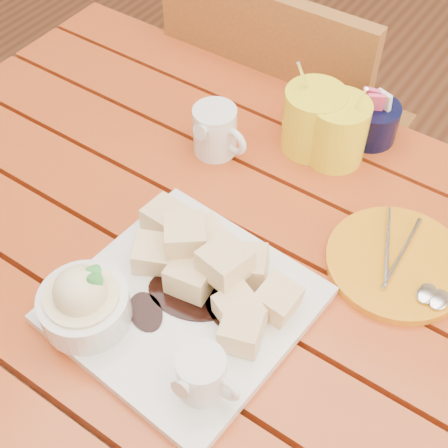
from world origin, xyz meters
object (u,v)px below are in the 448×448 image
Objects in this scene: table at (226,302)px; chair_far at (282,135)px; coffee_mug_left at (335,130)px; orange_saucer at (398,263)px; dessert_plate at (165,298)px; coffee_mug_right at (315,120)px.

chair_far reaches higher than table.
orange_saucer is (0.18, -0.14, -0.05)m from coffee_mug_left.
chair_far reaches higher than orange_saucer.
coffee_mug_left is 0.17× the size of chair_far.
coffee_mug_right is (-0.00, 0.38, 0.02)m from dessert_plate.
coffee_mug_left is at bearing 141.17° from orange_saucer.
orange_saucer is at bearing 47.64° from dessert_plate.
coffee_mug_left is (0.04, 0.38, 0.02)m from dessert_plate.
coffee_mug_right is (-0.04, 0.00, 0.00)m from coffee_mug_left.
dessert_plate is (-0.01, -0.11, 0.14)m from table.
orange_saucer is at bearing -59.66° from coffee_mug_left.
table is 0.57m from chair_far.
table is 0.26m from orange_saucer.
dessert_plate reaches higher than table.
table is 7.54× the size of coffee_mug_right.
chair_far is at bearing 135.37° from orange_saucer.
coffee_mug_left reaches higher than orange_saucer.
table is at bearing 110.06° from chair_far.
chair_far is at bearing 110.52° from coffee_mug_left.
dessert_plate is at bearing -116.20° from coffee_mug_left.
chair_far is at bearing 125.40° from coffee_mug_right.
table is 0.18m from dessert_plate.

